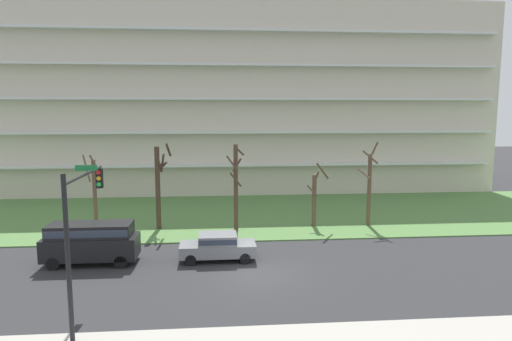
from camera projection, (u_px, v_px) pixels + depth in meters
ground at (258, 274)px, 23.92m from camera, size 160.00×160.00×0.00m
grass_lawn_strip at (244, 214)px, 37.74m from camera, size 80.00×16.00×0.08m
apartment_building at (236, 100)px, 50.80m from camera, size 54.16×14.05×19.67m
tree_far_left at (95, 193)px, 31.60m from camera, size 1.46×1.46×5.65m
tree_left at (159, 184)px, 32.45m from camera, size 1.21×1.76×6.41m
tree_center at (236, 186)px, 31.89m from camera, size 1.33×1.18×6.33m
tree_right at (315, 197)px, 33.32m from camera, size 1.71×1.46×4.98m
tree_far_right at (369, 186)px, 33.44m from camera, size 1.42×1.40×6.42m
van_black_near_left at (91, 240)px, 25.42m from camera, size 5.21×2.02×2.36m
sedan_gray_center_left at (218, 246)px, 26.09m from camera, size 4.41×1.84×1.57m
traffic_signal_mast at (81, 219)px, 17.87m from camera, size 0.90×5.20×6.47m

